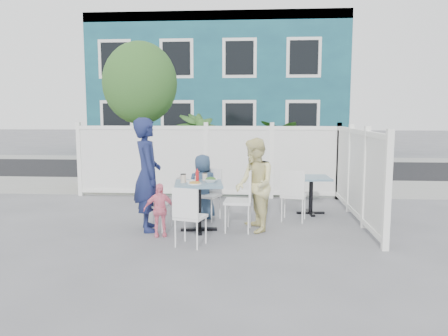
# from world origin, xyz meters

# --- Properties ---
(ground) EXTENTS (80.00, 80.00, 0.00)m
(ground) POSITION_xyz_m (0.00, 0.00, 0.00)
(ground) COLOR slate
(near_sidewalk) EXTENTS (24.00, 2.60, 0.01)m
(near_sidewalk) POSITION_xyz_m (0.00, 3.80, 0.01)
(near_sidewalk) COLOR gray
(near_sidewalk) RESTS_ON ground
(street) EXTENTS (24.00, 5.00, 0.01)m
(street) POSITION_xyz_m (0.00, 7.50, 0.00)
(street) COLOR black
(street) RESTS_ON ground
(far_sidewalk) EXTENTS (24.00, 1.60, 0.01)m
(far_sidewalk) POSITION_xyz_m (0.00, 10.60, 0.01)
(far_sidewalk) COLOR gray
(far_sidewalk) RESTS_ON ground
(building) EXTENTS (11.00, 6.00, 6.00)m
(building) POSITION_xyz_m (-0.50, 14.00, 3.00)
(building) COLOR #174658
(building) RESTS_ON ground
(fence_back) EXTENTS (5.86, 0.08, 1.60)m
(fence_back) POSITION_xyz_m (0.10, 2.40, 0.78)
(fence_back) COLOR white
(fence_back) RESTS_ON ground
(fence_right) EXTENTS (0.08, 3.66, 1.60)m
(fence_right) POSITION_xyz_m (3.00, 0.60, 0.78)
(fence_right) COLOR white
(fence_right) RESTS_ON ground
(tree) EXTENTS (1.80, 1.62, 3.59)m
(tree) POSITION_xyz_m (-1.60, 3.30, 2.59)
(tree) COLOR #382316
(tree) RESTS_ON ground
(utility_cabinet) EXTENTS (0.75, 0.59, 1.26)m
(utility_cabinet) POSITION_xyz_m (-2.58, 4.00, 0.63)
(utility_cabinet) COLOR gold
(utility_cabinet) RESTS_ON ground
(potted_shrub_a) EXTENTS (1.45, 1.45, 1.87)m
(potted_shrub_a) POSITION_xyz_m (-0.20, 3.10, 0.94)
(potted_shrub_a) COLOR #305522
(potted_shrub_a) RESTS_ON ground
(potted_shrub_b) EXTENTS (1.65, 1.46, 1.71)m
(potted_shrub_b) POSITION_xyz_m (1.51, 3.00, 0.86)
(potted_shrub_b) COLOR #305522
(potted_shrub_b) RESTS_ON ground
(main_table) EXTENTS (0.84, 0.84, 0.79)m
(main_table) POSITION_xyz_m (0.30, -0.38, 0.61)
(main_table) COLOR teal
(main_table) RESTS_ON ground
(spare_table) EXTENTS (0.71, 0.71, 0.70)m
(spare_table) POSITION_xyz_m (2.24, 0.95, 0.54)
(spare_table) COLOR teal
(spare_table) RESTS_ON ground
(chair_left) EXTENTS (0.45, 0.46, 0.84)m
(chair_left) POSITION_xyz_m (-0.45, -0.36, 0.49)
(chair_left) COLOR white
(chair_left) RESTS_ON ground
(chair_right) EXTENTS (0.46, 0.47, 0.99)m
(chair_right) POSITION_xyz_m (1.01, -0.35, 0.58)
(chair_right) COLOR white
(chair_right) RESTS_ON ground
(chair_back) EXTENTS (0.52, 0.52, 0.90)m
(chair_back) POSITION_xyz_m (0.38, 0.42, 0.52)
(chair_back) COLOR white
(chair_back) RESTS_ON ground
(chair_near) EXTENTS (0.48, 0.47, 0.86)m
(chair_near) POSITION_xyz_m (0.26, -1.25, 0.50)
(chair_near) COLOR white
(chair_near) RESTS_ON ground
(chair_spare) EXTENTS (0.50, 0.48, 0.92)m
(chair_spare) POSITION_xyz_m (1.85, 0.31, 0.53)
(chair_spare) COLOR white
(chair_spare) RESTS_ON ground
(man) EXTENTS (0.64, 0.77, 1.82)m
(man) POSITION_xyz_m (-0.53, -0.39, 0.91)
(man) COLOR #19214C
(man) RESTS_ON ground
(woman) EXTENTS (0.74, 0.85, 1.50)m
(woman) POSITION_xyz_m (1.19, -0.33, 0.75)
(woman) COLOR #DDCA46
(woman) RESTS_ON ground
(boy) EXTENTS (0.66, 0.55, 1.16)m
(boy) POSITION_xyz_m (0.26, 0.42, 0.58)
(boy) COLOR navy
(boy) RESTS_ON ground
(toddler) EXTENTS (0.52, 0.32, 0.83)m
(toddler) POSITION_xyz_m (-0.27, -0.73, 0.41)
(toddler) COLOR pink
(toddler) RESTS_ON ground
(plate_main) EXTENTS (0.22, 0.22, 0.01)m
(plate_main) POSITION_xyz_m (0.25, -0.52, 0.79)
(plate_main) COLOR white
(plate_main) RESTS_ON main_table
(plate_side) EXTENTS (0.20, 0.20, 0.01)m
(plate_side) POSITION_xyz_m (0.13, -0.28, 0.79)
(plate_side) COLOR white
(plate_side) RESTS_ON main_table
(salad_bowl) EXTENTS (0.24, 0.24, 0.06)m
(salad_bowl) POSITION_xyz_m (0.49, -0.34, 0.82)
(salad_bowl) COLOR white
(salad_bowl) RESTS_ON main_table
(coffee_cup_a) EXTENTS (0.09, 0.09, 0.13)m
(coffee_cup_a) POSITION_xyz_m (0.06, -0.41, 0.85)
(coffee_cup_a) COLOR beige
(coffee_cup_a) RESTS_ON main_table
(coffee_cup_b) EXTENTS (0.08, 0.08, 0.12)m
(coffee_cup_b) POSITION_xyz_m (0.37, -0.16, 0.85)
(coffee_cup_b) COLOR beige
(coffee_cup_b) RESTS_ON main_table
(ketchup_bottle) EXTENTS (0.05, 0.05, 0.18)m
(ketchup_bottle) POSITION_xyz_m (0.27, -0.33, 0.87)
(ketchup_bottle) COLOR #B3171A
(ketchup_bottle) RESTS_ON main_table
(salt_shaker) EXTENTS (0.03, 0.03, 0.08)m
(salt_shaker) POSITION_xyz_m (0.22, -0.16, 0.82)
(salt_shaker) COLOR white
(salt_shaker) RESTS_ON main_table
(pepper_shaker) EXTENTS (0.03, 0.03, 0.08)m
(pepper_shaker) POSITION_xyz_m (0.24, -0.11, 0.82)
(pepper_shaker) COLOR black
(pepper_shaker) RESTS_ON main_table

